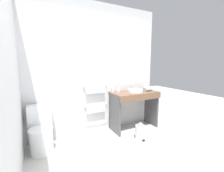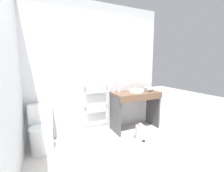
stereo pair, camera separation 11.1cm
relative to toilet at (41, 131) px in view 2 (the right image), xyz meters
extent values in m
cube|color=silver|center=(1.09, 0.36, 1.00)|extent=(2.93, 0.12, 2.66)
cube|color=silver|center=(-0.31, -0.48, 1.00)|extent=(0.12, 2.29, 2.66)
cylinder|color=white|center=(0.00, -0.08, -0.12)|extent=(0.35, 0.35, 0.40)
cylinder|color=white|center=(0.00, -0.08, 0.09)|extent=(0.37, 0.37, 0.02)
cube|color=white|center=(0.00, 0.17, 0.25)|extent=(0.38, 0.18, 0.35)
cylinder|color=silver|center=(0.00, 0.17, 0.43)|extent=(0.05, 0.05, 0.01)
cylinder|color=white|center=(0.79, 0.27, 0.20)|extent=(0.02, 0.02, 1.04)
cylinder|color=white|center=(1.34, 0.27, 0.20)|extent=(0.02, 0.02, 1.04)
cylinder|color=white|center=(1.07, 0.27, -0.14)|extent=(0.55, 0.02, 0.02)
cylinder|color=white|center=(1.07, 0.27, 0.27)|extent=(0.55, 0.02, 0.02)
cylinder|color=white|center=(1.07, 0.27, 0.68)|extent=(0.55, 0.02, 0.02)
cube|color=silver|center=(1.07, 0.24, 0.60)|extent=(0.43, 0.04, 0.17)
cube|color=silver|center=(1.07, 0.24, 0.19)|extent=(0.41, 0.04, 0.17)
cube|color=brown|center=(1.90, 0.03, 0.49)|extent=(1.03, 0.53, 0.03)
cube|color=brown|center=(1.90, -0.23, 0.43)|extent=(1.03, 0.02, 0.10)
cube|color=#4C4C4F|center=(1.40, 0.03, 0.08)|extent=(0.04, 0.45, 0.80)
cube|color=#4C4C4F|center=(2.39, 0.03, 0.08)|extent=(0.04, 0.45, 0.80)
cylinder|color=white|center=(1.90, 0.00, 0.54)|extent=(0.33, 0.33, 0.06)
cylinder|color=silver|center=(1.90, 0.00, 0.57)|extent=(0.27, 0.27, 0.01)
cylinder|color=silver|center=(1.90, 0.20, 0.59)|extent=(0.02, 0.02, 0.16)
cylinder|color=silver|center=(1.90, 0.15, 0.66)|extent=(0.02, 0.09, 0.02)
cylinder|color=silver|center=(1.45, 0.21, 0.56)|extent=(0.06, 0.06, 0.10)
cylinder|color=silver|center=(1.56, 0.14, 0.56)|extent=(0.06, 0.06, 0.10)
cylinder|color=#B7B7BC|center=(2.21, -0.04, 0.56)|extent=(0.16, 0.09, 0.09)
cone|color=#9C9CA0|center=(2.32, -0.04, 0.56)|extent=(0.06, 0.07, 0.07)
cube|color=#B7B7BC|center=(2.18, 0.05, 0.56)|extent=(0.05, 0.09, 0.06)
cylinder|color=#B7B7BC|center=(1.72, -0.43, -0.19)|extent=(0.19, 0.19, 0.27)
sphere|color=#B7B7BC|center=(1.72, -0.43, -0.04)|extent=(0.09, 0.09, 0.09)
cube|color=black|center=(1.72, -0.54, -0.31)|extent=(0.05, 0.04, 0.02)
camera|label=1|loc=(-0.02, -2.61, 1.12)|focal=24.00mm
camera|label=2|loc=(0.08, -2.66, 1.12)|focal=24.00mm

